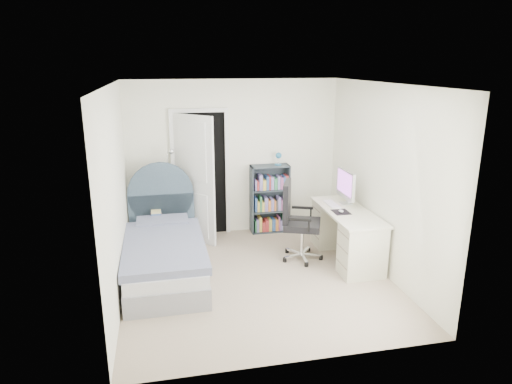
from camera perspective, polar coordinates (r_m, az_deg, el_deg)
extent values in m
cube|color=gray|center=(6.15, 0.14, -10.87)|extent=(3.40, 3.60, 0.05)
cube|color=white|center=(5.49, 0.16, 13.60)|extent=(3.40, 3.60, 0.05)
cube|color=white|center=(7.44, -2.79, 4.29)|extent=(3.40, 0.05, 2.50)
cube|color=white|center=(4.01, 5.62, -6.09)|extent=(3.40, 0.05, 2.50)
cube|color=white|center=(5.60, -17.37, -0.33)|extent=(0.05, 3.60, 2.50)
cube|color=white|center=(6.27, 15.77, 1.49)|extent=(0.05, 3.60, 2.50)
cube|color=black|center=(7.40, -6.94, 2.15)|extent=(0.80, 0.01, 2.00)
cube|color=white|center=(7.35, -10.26, 1.92)|extent=(0.06, 0.06, 2.00)
cube|color=white|center=(7.42, -3.61, 2.28)|extent=(0.06, 0.06, 2.00)
cube|color=white|center=(7.20, -7.20, 10.09)|extent=(0.92, 0.06, 0.06)
cube|color=white|center=(7.08, -7.74, 1.49)|extent=(0.57, 0.61, 2.00)
cube|color=gray|center=(6.25, -11.26, -9.10)|extent=(1.00, 2.08, 0.27)
cube|color=silver|center=(6.17, -11.37, -7.35)|extent=(0.98, 2.04, 0.17)
cube|color=slate|center=(6.03, -11.41, -6.65)|extent=(1.04, 1.77, 0.10)
cube|color=slate|center=(6.81, -11.60, -3.79)|extent=(0.74, 0.42, 0.12)
cube|color=#3D505F|center=(7.15, -11.62, -3.45)|extent=(0.99, 0.07, 0.83)
cylinder|color=#3D505F|center=(7.03, -11.81, -0.26)|extent=(0.99, 0.07, 0.98)
cylinder|color=#D3B082|center=(6.99, -13.25, -5.40)|extent=(0.04, 0.04, 0.51)
cylinder|color=#D3B082|center=(7.32, -13.21, -4.42)|extent=(0.04, 0.04, 0.51)
cylinder|color=#D3B082|center=(6.98, -10.37, -5.24)|extent=(0.04, 0.04, 0.51)
cylinder|color=#D3B082|center=(7.31, -10.46, -4.27)|extent=(0.04, 0.04, 0.51)
cube|color=#D3B082|center=(7.07, -11.94, -2.99)|extent=(0.41, 0.41, 0.03)
cube|color=#D3B082|center=(7.17, -11.79, -5.40)|extent=(0.37, 0.37, 0.02)
cube|color=#B24C33|center=(7.06, -12.37, -2.79)|extent=(0.16, 0.23, 0.03)
cube|color=#3F598C|center=(7.05, -12.38, -2.55)|extent=(0.15, 0.22, 0.03)
cube|color=#D8CC7F|center=(7.04, -12.40, -2.32)|extent=(0.14, 0.21, 0.03)
cylinder|color=silver|center=(7.49, -10.48, -5.80)|extent=(0.21, 0.21, 0.02)
cylinder|color=silver|center=(7.25, -10.77, -0.40)|extent=(0.02, 0.02, 1.47)
sphere|color=silver|center=(7.05, -10.54, 5.02)|extent=(0.09, 0.09, 0.09)
cube|color=#36424A|center=(7.50, -0.57, -0.99)|extent=(0.02, 0.27, 1.13)
cube|color=#36424A|center=(7.63, 3.96, -0.71)|extent=(0.02, 0.27, 1.13)
cube|color=#36424A|center=(7.42, 1.75, 3.27)|extent=(0.63, 0.27, 0.02)
cube|color=#36424A|center=(7.74, 1.68, -4.79)|extent=(0.63, 0.27, 0.02)
cube|color=#36424A|center=(7.68, 1.49, -0.57)|extent=(0.63, 0.01, 1.13)
cube|color=#36424A|center=(7.62, 1.71, -2.31)|extent=(0.59, 0.25, 0.02)
cube|color=#36424A|center=(7.51, 1.73, 0.31)|extent=(0.59, 0.25, 0.02)
cylinder|color=teal|center=(7.45, 2.77, 3.47)|extent=(0.11, 0.11, 0.02)
cylinder|color=silver|center=(7.43, 2.78, 4.01)|extent=(0.01, 0.01, 0.15)
sphere|color=teal|center=(7.39, 2.84, 4.58)|extent=(0.10, 0.10, 0.10)
cube|color=#337F4C|center=(7.63, -0.14, -4.20)|extent=(0.02, 0.19, 0.19)
cube|color=#7F72B2|center=(7.63, 0.12, -4.10)|extent=(0.04, 0.19, 0.21)
cube|color=#D8BF4C|center=(7.63, 0.46, -3.95)|extent=(0.05, 0.19, 0.25)
cube|color=#B23333|center=(7.66, 0.84, -4.22)|extent=(0.05, 0.19, 0.16)
cube|color=#B23333|center=(7.67, 1.26, -4.09)|extent=(0.05, 0.19, 0.19)
cube|color=#D8BF4C|center=(7.68, 1.68, -4.03)|extent=(0.05, 0.19, 0.20)
cube|color=#335999|center=(7.69, 2.09, -3.98)|extent=(0.05, 0.19, 0.20)
cube|color=orange|center=(7.71, 2.49, -4.00)|extent=(0.04, 0.19, 0.19)
cube|color=#994C7F|center=(7.71, 2.78, -3.81)|extent=(0.02, 0.19, 0.24)
cube|color=#7F72B2|center=(7.73, 3.05, -4.03)|extent=(0.04, 0.19, 0.17)
cube|color=#337F4C|center=(7.73, 3.34, -3.78)|extent=(0.03, 0.19, 0.23)
cube|color=#337F4C|center=(7.73, 3.65, -3.71)|extent=(0.04, 0.19, 0.25)
cube|color=#335999|center=(7.51, -0.11, -1.50)|extent=(0.03, 0.19, 0.23)
cube|color=#D8BF4C|center=(7.53, 0.20, -1.70)|extent=(0.03, 0.19, 0.17)
cube|color=#337F4C|center=(7.52, 0.48, -1.39)|extent=(0.03, 0.19, 0.25)
cube|color=#D8BF4C|center=(7.54, 0.79, -1.71)|extent=(0.04, 0.19, 0.16)
cube|color=#7F72B2|center=(7.54, 1.17, -1.44)|extent=(0.05, 0.19, 0.23)
cube|color=orange|center=(7.56, 1.57, -1.60)|extent=(0.04, 0.19, 0.18)
cube|color=#7F72B2|center=(7.57, 1.94, -1.49)|extent=(0.05, 0.19, 0.20)
cube|color=orange|center=(7.59, 2.25, -1.57)|extent=(0.03, 0.19, 0.17)
cube|color=#3F3F3F|center=(7.59, 2.49, -1.55)|extent=(0.03, 0.19, 0.17)
cube|color=#7F72B2|center=(7.60, 2.81, -1.35)|extent=(0.05, 0.19, 0.22)
cube|color=#994C7F|center=(7.62, 3.18, -1.53)|extent=(0.04, 0.19, 0.17)
cube|color=#7F72B2|center=(7.62, 3.49, -1.40)|extent=(0.03, 0.19, 0.20)
cube|color=#7F72B2|center=(7.63, 3.84, -1.22)|extent=(0.05, 0.19, 0.24)
cube|color=#7F72B2|center=(7.41, -0.13, 0.94)|extent=(0.03, 0.19, 0.17)
cube|color=#B23333|center=(7.42, 0.15, 0.88)|extent=(0.03, 0.19, 0.15)
cube|color=#7F72B2|center=(7.42, 0.51, 1.28)|extent=(0.05, 0.19, 0.25)
cube|color=#D8BF4C|center=(7.44, 0.94, 0.98)|extent=(0.05, 0.19, 0.17)
cube|color=#335999|center=(7.45, 1.33, 1.22)|extent=(0.04, 0.19, 0.22)
cube|color=#B23333|center=(7.46, 1.61, 1.25)|extent=(0.02, 0.19, 0.23)
cube|color=#7F72B2|center=(7.47, 1.93, 1.20)|extent=(0.05, 0.19, 0.21)
cube|color=#337F4C|center=(7.48, 2.34, 1.13)|extent=(0.05, 0.19, 0.19)
cube|color=#7F72B2|center=(7.49, 2.74, 1.27)|extent=(0.04, 0.19, 0.22)
cube|color=#994C7F|center=(7.51, 3.11, 1.21)|extent=(0.05, 0.19, 0.20)
cube|color=#335999|center=(7.52, 3.44, 1.29)|extent=(0.03, 0.19, 0.21)
cube|color=#B23333|center=(7.53, 3.74, 1.34)|extent=(0.04, 0.19, 0.22)
cube|color=beige|center=(6.56, 11.39, -2.40)|extent=(0.61, 1.51, 0.03)
cube|color=beige|center=(6.23, 13.12, -7.12)|extent=(0.56, 0.40, 0.71)
cube|color=beige|center=(7.14, 9.56, -3.89)|extent=(0.56, 0.40, 0.71)
cube|color=silver|center=(6.85, 11.19, -1.40)|extent=(0.16, 0.16, 0.01)
cube|color=silver|center=(6.83, 11.48, -0.46)|extent=(0.03, 0.06, 0.22)
cube|color=silver|center=(6.76, 11.17, 0.99)|extent=(0.04, 0.56, 0.40)
cube|color=#BC57D4|center=(6.75, 10.98, 1.14)|extent=(0.00, 0.50, 0.32)
cube|color=white|center=(6.77, 9.46, -1.51)|extent=(0.13, 0.40, 0.02)
cube|color=black|center=(6.46, 10.58, -2.47)|extent=(0.22, 0.26, 0.00)
ellipsoid|color=white|center=(6.46, 10.59, -2.34)|extent=(0.06, 0.10, 0.03)
cube|color=silver|center=(6.71, 6.92, -7.81)|extent=(0.29, 0.14, 0.03)
cylinder|color=black|center=(6.72, 8.12, -8.11)|extent=(0.08, 0.08, 0.06)
cube|color=silver|center=(6.83, 6.15, -7.32)|extent=(0.22, 0.25, 0.03)
cylinder|color=black|center=(6.96, 6.57, -7.14)|extent=(0.08, 0.08, 0.06)
cube|color=silver|center=(6.79, 4.79, -7.42)|extent=(0.19, 0.27, 0.03)
cylinder|color=black|center=(6.89, 3.90, -7.34)|extent=(0.08, 0.08, 0.06)
cube|color=silver|center=(6.64, 4.68, -7.98)|extent=(0.29, 0.11, 0.03)
cylinder|color=black|center=(6.59, 3.62, -8.46)|extent=(0.08, 0.08, 0.06)
cube|color=silver|center=(6.59, 6.01, -8.23)|extent=(0.06, 0.29, 0.03)
cylinder|color=black|center=(6.48, 6.32, -8.98)|extent=(0.08, 0.08, 0.06)
cylinder|color=silver|center=(6.63, 5.76, -6.02)|extent=(0.07, 0.07, 0.44)
cube|color=black|center=(6.54, 5.82, -4.07)|extent=(0.65, 0.65, 0.09)
cube|color=black|center=(6.45, 3.88, -1.20)|extent=(0.23, 0.45, 0.57)
cube|color=black|center=(6.23, 5.51, -3.47)|extent=(0.31, 0.15, 0.03)
cube|color=black|center=(6.74, 5.83, -1.96)|extent=(0.31, 0.15, 0.03)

